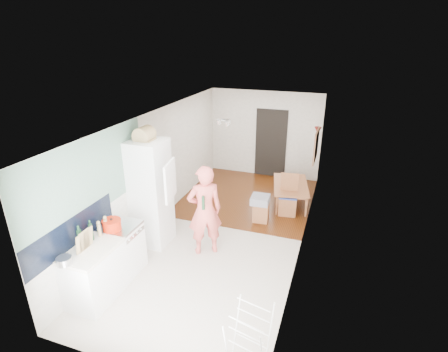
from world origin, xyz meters
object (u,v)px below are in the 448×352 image
Objects in this scene: person at (205,203)px; drying_rack at (249,341)px; dining_table at (291,196)px; dining_chair at (288,195)px; stool at (261,212)px.

person is 2.35× the size of drying_rack.
dining_chair reaches higher than dining_table.
stool is at bearing 114.49° from drying_rack.
dining_table is 1.21m from stool.
person is at bearing 137.04° from drying_rack.
person is 3.02m from dining_table.
person is at bearing -115.71° from stool.
dining_table is 4.85m from drying_rack.
dining_table is 0.62m from dining_chair.
stool reaches higher than dining_table.
drying_rack is (0.23, -4.27, -0.03)m from dining_chair.
drying_rack is at bearing 90.70° from person.
dining_table is (1.24, 2.62, -0.84)m from person.
dining_chair is at bearing 46.12° from stool.
person is 1.69× the size of dining_table.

